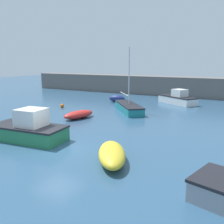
# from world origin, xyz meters

# --- Properties ---
(ground_plane) EXTENTS (120.00, 120.00, 0.20)m
(ground_plane) POSITION_xyz_m (0.00, 0.00, -0.10)
(ground_plane) COLOR #2D5170
(harbor_breakwater) EXTENTS (50.47, 3.12, 2.79)m
(harbor_breakwater) POSITION_xyz_m (0.00, 26.10, 1.40)
(harbor_breakwater) COLOR #66605B
(harbor_breakwater) RESTS_ON ground_plane
(rowboat_blue_near) EXTENTS (1.90, 3.41, 0.69)m
(rowboat_blue_near) POSITION_xyz_m (-3.60, 7.03, 0.35)
(rowboat_blue_near) COLOR red
(rowboat_blue_near) RESTS_ON ground_plane
(sailboat_tall_mast) EXTENTS (4.92, 5.36, 6.38)m
(sailboat_tall_mast) POSITION_xyz_m (-1.00, 11.96, 0.44)
(sailboat_tall_mast) COLOR teal
(sailboat_tall_mast) RESTS_ON ground_plane
(motorboat_with_cabin) EXTENTS (5.22, 2.74, 2.08)m
(motorboat_with_cabin) POSITION_xyz_m (-2.63, 0.36, 0.72)
(motorboat_with_cabin) COLOR #287A4C
(motorboat_with_cabin) RESTS_ON ground_plane
(cabin_cruiser_white) EXTENTS (5.15, 4.16, 1.77)m
(cabin_cruiser_white) POSITION_xyz_m (2.12, 19.11, 0.62)
(cabin_cruiser_white) COLOR white
(cabin_cruiser_white) RESTS_ON ground_plane
(open_tender_yellow) EXTENTS (3.00, 3.73, 0.82)m
(open_tender_yellow) POSITION_xyz_m (3.80, -0.19, 0.41)
(open_tender_yellow) COLOR yellow
(open_tender_yellow) RESTS_ON ground_plane
(dinghy_near_pier) EXTENTS (2.21, 1.45, 0.88)m
(dinghy_near_pier) POSITION_xyz_m (-4.86, 16.77, 0.44)
(dinghy_near_pier) COLOR navy
(dinghy_near_pier) RESTS_ON ground_plane
(mooring_buoy_orange) EXTENTS (0.42, 0.42, 0.42)m
(mooring_buoy_orange) POSITION_xyz_m (-8.34, 10.38, 0.21)
(mooring_buoy_orange) COLOR orange
(mooring_buoy_orange) RESTS_ON ground_plane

